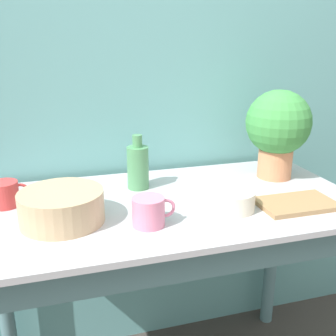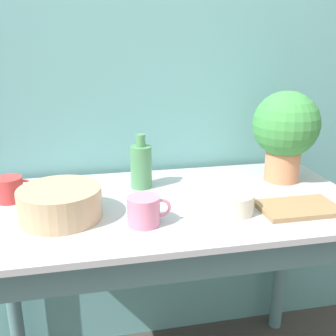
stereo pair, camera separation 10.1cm
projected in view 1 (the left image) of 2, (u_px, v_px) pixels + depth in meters
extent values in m
cube|color=#609E9E|center=(141.00, 86.00, 1.59)|extent=(6.00, 0.05, 2.40)
cylinder|color=slate|center=(3.00, 291.00, 1.58)|extent=(0.06, 0.06, 0.83)
cylinder|color=slate|center=(272.00, 248.00, 1.91)|extent=(0.06, 0.06, 0.83)
cube|color=slate|center=(196.00, 262.00, 1.11)|extent=(1.22, 0.02, 0.10)
cube|color=#B2B2B7|center=(168.00, 204.00, 1.35)|extent=(1.32, 0.67, 0.02)
cylinder|color=tan|center=(275.00, 163.00, 1.57)|extent=(0.13, 0.13, 0.12)
sphere|color=#3D8C42|center=(278.00, 122.00, 1.51)|extent=(0.25, 0.25, 0.25)
cylinder|color=tan|center=(62.00, 207.00, 1.18)|extent=(0.25, 0.25, 0.10)
cylinder|color=#4C8C59|center=(138.00, 168.00, 1.44)|extent=(0.08, 0.08, 0.16)
cylinder|color=#4C8C59|center=(137.00, 141.00, 1.41)|extent=(0.04, 0.04, 0.04)
cylinder|color=pink|center=(148.00, 211.00, 1.16)|extent=(0.10, 0.10, 0.09)
torus|color=pink|center=(166.00, 208.00, 1.17)|extent=(0.06, 0.01, 0.06)
cylinder|color=#C63838|center=(4.00, 194.00, 1.30)|extent=(0.09, 0.09, 0.08)
torus|color=#C63838|center=(21.00, 191.00, 1.31)|extent=(0.06, 0.01, 0.06)
cylinder|color=beige|center=(233.00, 201.00, 1.27)|extent=(0.14, 0.14, 0.06)
cube|color=#99754C|center=(296.00, 204.00, 1.31)|extent=(0.26, 0.16, 0.02)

